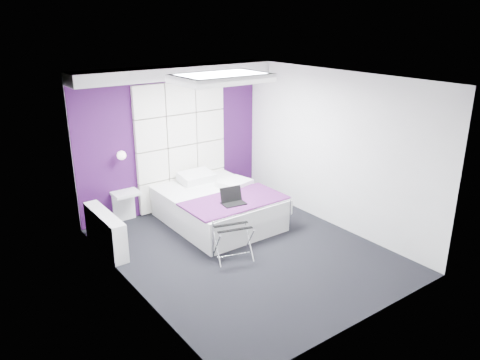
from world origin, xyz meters
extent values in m
plane|color=black|center=(0.00, 0.00, 0.00)|extent=(4.40, 4.40, 0.00)
plane|color=white|center=(0.00, 0.00, 2.60)|extent=(4.40, 4.40, 0.00)
plane|color=white|center=(0.00, 2.20, 1.30)|extent=(3.60, 0.00, 3.60)
plane|color=white|center=(-1.80, 0.00, 1.30)|extent=(0.00, 4.40, 4.40)
plane|color=white|center=(1.80, 0.00, 1.30)|extent=(0.00, 4.40, 4.40)
cube|color=#350F41|center=(0.00, 2.19, 1.30)|extent=(3.58, 0.02, 2.58)
cube|color=white|center=(0.00, 1.95, 2.50)|extent=(3.58, 0.50, 0.20)
sphere|color=white|center=(-1.05, 2.06, 1.22)|extent=(0.15, 0.15, 0.15)
cube|color=white|center=(-1.69, 1.30, 0.30)|extent=(0.22, 1.20, 0.60)
cube|color=white|center=(0.24, 1.12, 0.15)|extent=(1.57, 1.96, 0.29)
cube|color=silver|center=(0.24, 1.12, 0.42)|extent=(1.61, 2.00, 0.25)
cube|color=#4D154C|center=(0.24, 0.63, 0.56)|extent=(1.67, 0.88, 0.03)
cube|color=white|center=(-1.03, 2.02, 0.54)|extent=(0.45, 0.35, 0.05)
cube|color=black|center=(-0.29, -0.09, 0.51)|extent=(0.52, 0.38, 0.01)
cube|color=black|center=(0.14, 0.50, 0.58)|extent=(0.37, 0.25, 0.02)
cube|color=black|center=(0.14, 0.63, 0.71)|extent=(0.37, 0.01, 0.24)
camera|label=1|loc=(-3.83, -5.10, 3.40)|focal=35.00mm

